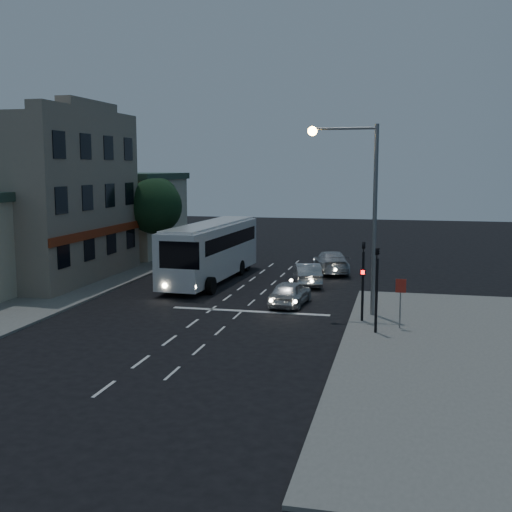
% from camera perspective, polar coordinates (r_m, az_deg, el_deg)
% --- Properties ---
extents(ground, '(120.00, 120.00, 0.00)m').
position_cam_1_polar(ground, '(30.72, -5.07, -5.55)').
color(ground, black).
extents(sidewalk_near, '(12.00, 24.00, 0.12)m').
position_cam_1_polar(sidewalk_near, '(25.68, 20.95, -8.64)').
color(sidewalk_near, slate).
rests_on(sidewalk_near, ground).
extents(sidewalk_far, '(12.00, 50.00, 0.12)m').
position_cam_1_polar(sidewalk_far, '(43.26, -18.30, -1.89)').
color(sidewalk_far, slate).
rests_on(sidewalk_far, ground).
extents(road_markings, '(8.00, 30.55, 0.01)m').
position_cam_1_polar(road_markings, '(33.47, -1.21, -4.39)').
color(road_markings, silver).
rests_on(road_markings, ground).
extents(tour_bus, '(3.11, 12.04, 3.66)m').
position_cam_1_polar(tour_bus, '(40.32, -4.01, 0.56)').
color(tour_bus, silver).
rests_on(tour_bus, ground).
extents(car_suv, '(1.93, 4.04, 1.33)m').
position_cam_1_polar(car_suv, '(33.31, 3.06, -3.29)').
color(car_suv, silver).
rests_on(car_suv, ground).
extents(car_sedan_a, '(2.42, 4.36, 1.36)m').
position_cam_1_polar(car_sedan_a, '(39.04, 4.56, -1.61)').
color(car_sedan_a, '#A8A8A8').
rests_on(car_sedan_a, ground).
extents(car_sedan_b, '(3.25, 5.45, 1.48)m').
position_cam_1_polar(car_sedan_b, '(43.76, 6.66, -0.52)').
color(car_sedan_b, '#B1B2B6').
rests_on(car_sedan_b, ground).
extents(traffic_signal_main, '(0.25, 0.35, 4.10)m').
position_cam_1_polar(traffic_signal_main, '(29.60, 9.49, -1.37)').
color(traffic_signal_main, black).
rests_on(traffic_signal_main, sidewalk_near).
extents(traffic_signal_side, '(0.18, 0.15, 4.10)m').
position_cam_1_polar(traffic_signal_side, '(27.62, 10.69, -2.07)').
color(traffic_signal_side, black).
rests_on(traffic_signal_side, sidewalk_near).
extents(regulatory_sign, '(0.45, 0.12, 2.20)m').
position_cam_1_polar(regulatory_sign, '(28.70, 12.73, -3.42)').
color(regulatory_sign, slate).
rests_on(regulatory_sign, sidewalk_near).
extents(streetlight, '(3.32, 0.44, 9.00)m').
position_cam_1_polar(streetlight, '(30.69, 9.32, 5.19)').
color(streetlight, slate).
rests_on(streetlight, sidewalk_near).
extents(main_building, '(10.12, 12.00, 11.00)m').
position_cam_1_polar(main_building, '(43.23, -19.69, 4.85)').
color(main_building, gray).
rests_on(main_building, sidewalk_far).
extents(low_building_north, '(9.40, 9.40, 6.50)m').
position_cam_1_polar(low_building_north, '(53.62, -12.28, 3.76)').
color(low_building_north, '#BFB295').
rests_on(low_building_north, sidewalk_far).
extents(street_tree, '(4.00, 4.00, 6.20)m').
position_cam_1_polar(street_tree, '(46.88, -9.03, 4.61)').
color(street_tree, black).
rests_on(street_tree, sidewalk_far).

